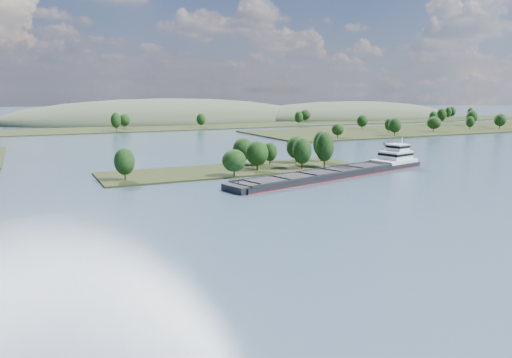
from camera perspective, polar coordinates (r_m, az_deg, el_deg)
ground at (r=136.04m, az=7.42°, el=-2.70°), size 1800.00×1800.00×0.00m
tree_island at (r=189.82m, az=-0.14°, el=2.29°), size 100.00×32.97×14.96m
right_bank at (r=421.78m, az=21.10°, el=5.52°), size 320.00×90.00×15.26m
back_shoreline at (r=400.56m, az=-13.59°, el=5.64°), size 900.00×60.00×14.69m
hill_east at (r=569.26m, az=10.63°, el=6.93°), size 260.00×140.00×36.00m
hill_west at (r=509.86m, az=-10.18°, el=6.59°), size 320.00×160.00×44.00m
cargo_barge at (r=182.55m, az=10.27°, el=0.99°), size 90.29×32.89×12.24m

